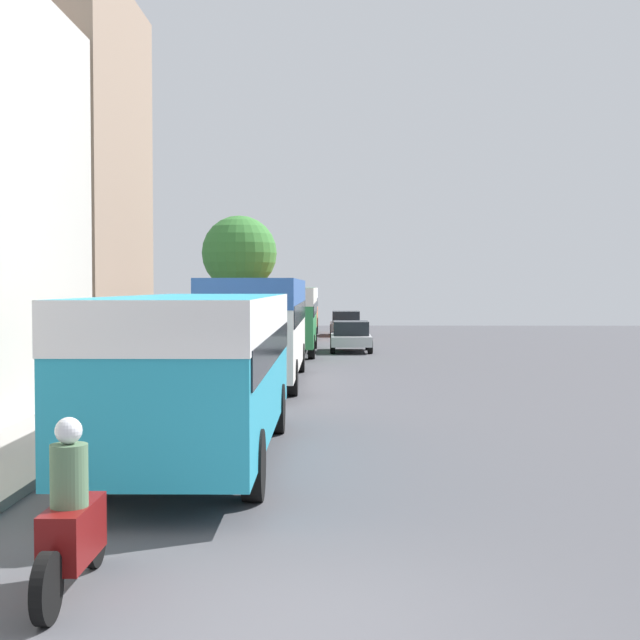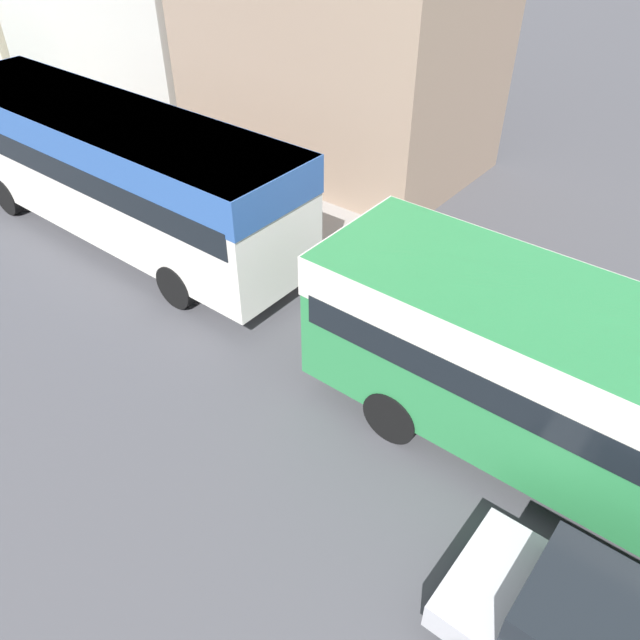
{
  "view_description": "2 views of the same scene",
  "coord_description": "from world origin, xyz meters",
  "views": [
    {
      "loc": [
        0.31,
        -7.7,
        2.97
      ],
      "look_at": [
        -0.06,
        28.72,
        1.6
      ],
      "focal_mm": 50.0,
      "sensor_mm": 36.0,
      "label": 1
    },
    {
      "loc": [
        5.93,
        32.21,
        8.16
      ],
      "look_at": [
        -0.86,
        26.82,
        1.31
      ],
      "focal_mm": 35.0,
      "sensor_mm": 36.0,
      "label": 2
    }
  ],
  "objects": [
    {
      "name": "pedestrian_near_curb",
      "position": [
        -4.7,
        12.4,
        1.0
      ],
      "size": [
        0.4,
        0.4,
        1.68
      ],
      "color": "#232838",
      "rests_on": "sidewalk"
    },
    {
      "name": "bus_following",
      "position": [
        -1.84,
        19.72,
        2.06
      ],
      "size": [
        2.6,
        10.81,
        3.19
      ],
      "color": "silver",
      "rests_on": "ground_plane"
    },
    {
      "name": "bus_third_in_line",
      "position": [
        -1.61,
        31.76,
        1.91
      ],
      "size": [
        2.67,
        9.87,
        2.92
      ],
      "color": "#2D8447",
      "rests_on": "ground_plane"
    }
  ]
}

